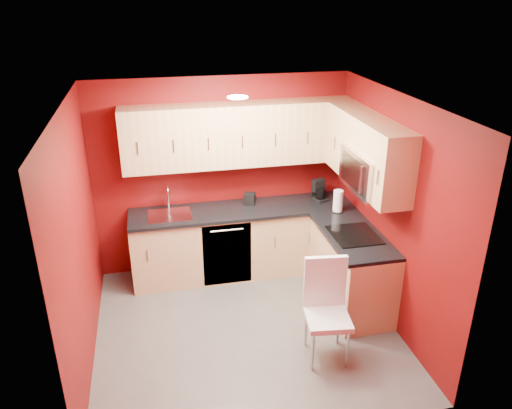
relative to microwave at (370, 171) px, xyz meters
name	(u,v)px	position (x,y,z in m)	size (l,w,h in m)	color
floor	(246,328)	(-1.39, -0.20, -1.66)	(3.20, 3.20, 0.00)	#514E4C
ceiling	(244,102)	(-1.39, -0.20, 0.84)	(3.20, 3.20, 0.00)	white
wall_back	(222,176)	(-1.39, 1.30, -0.41)	(3.20, 3.20, 0.00)	maroon
wall_front	(285,315)	(-1.39, -1.70, -0.41)	(3.20, 3.20, 0.00)	maroon
wall_left	(78,243)	(-2.99, -0.20, -0.41)	(3.00, 3.00, 0.00)	maroon
wall_right	(392,212)	(0.21, -0.20, -0.41)	(3.00, 3.00, 0.00)	maroon
base_cabinets_back	(243,242)	(-1.19, 1.00, -1.22)	(2.80, 0.60, 0.87)	tan
base_cabinets_right	(351,270)	(-0.09, 0.05, -1.22)	(0.60, 1.30, 0.87)	tan
countertop_back	(242,210)	(-1.19, 0.99, -0.77)	(2.80, 0.63, 0.04)	black
countertop_right	(353,235)	(-0.11, 0.04, -0.77)	(0.63, 1.27, 0.04)	black
upper_cabinets_back	(239,134)	(-1.19, 1.13, 0.17)	(2.80, 0.35, 0.75)	tan
upper_cabinets_right	(365,144)	(0.03, 0.24, 0.23)	(0.35, 1.55, 0.75)	tan
microwave	(370,171)	(0.00, 0.00, 0.00)	(0.42, 0.76, 0.42)	silver
cooktop	(354,235)	(-0.11, 0.00, -0.74)	(0.50, 0.55, 0.01)	black
sink	(169,212)	(-2.09, 1.00, -0.72)	(0.52, 0.42, 0.35)	silver
dishwasher_front	(227,254)	(-1.44, 0.71, -1.22)	(0.60, 0.02, 0.82)	black
downlight	(238,97)	(-1.39, 0.10, 0.82)	(0.20, 0.20, 0.01)	white
coffee_maker	(321,190)	(-0.15, 1.04, -0.62)	(0.16, 0.21, 0.27)	black
napkin_holder	(250,199)	(-1.08, 1.11, -0.68)	(0.13, 0.13, 0.14)	black
paper_towel	(338,201)	(-0.07, 0.65, -0.61)	(0.16, 0.16, 0.28)	white
dining_chair	(328,313)	(-0.69, -0.81, -1.14)	(0.42, 0.44, 1.05)	white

